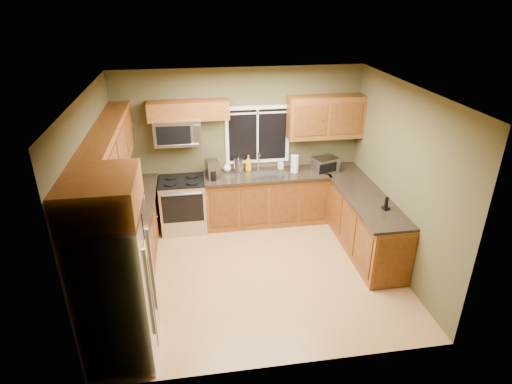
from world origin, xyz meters
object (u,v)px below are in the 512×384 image
object	(u,v)px
paper_towel_roll	(295,164)
soap_bottle_c	(227,167)
soap_bottle_a	(248,163)
refrigerator	(117,288)
soap_bottle_b	(281,164)
kettle	(238,165)
range	(183,204)
coffee_maker	(212,170)
toaster_oven	(325,165)
cordless_phone	(386,206)
microwave	(178,132)

from	to	relation	value
paper_towel_roll	soap_bottle_c	distance (m)	1.18
paper_towel_roll	soap_bottle_a	world-z (taller)	paper_towel_roll
refrigerator	soap_bottle_b	size ratio (longest dim) A/B	10.47
refrigerator	kettle	world-z (taller)	refrigerator
range	coffee_maker	world-z (taller)	coffee_maker
refrigerator	range	size ratio (longest dim) A/B	1.92
range	toaster_oven	world-z (taller)	toaster_oven
kettle	soap_bottle_b	xyz separation A→B (m)	(0.76, 0.05, -0.05)
range	kettle	distance (m)	1.17
kettle	soap_bottle_c	xyz separation A→B (m)	(-0.19, 0.07, -0.05)
toaster_oven	kettle	size ratio (longest dim) A/B	1.66
toaster_oven	soap_bottle_a	size ratio (longest dim) A/B	1.72
coffee_maker	cordless_phone	xyz separation A→B (m)	(2.41, -1.51, -0.09)
range	soap_bottle_b	distance (m)	1.85
paper_towel_roll	range	bearing A→B (deg)	-179.47
soap_bottle_a	cordless_phone	distance (m)	2.49
soap_bottle_b	cordless_phone	xyz separation A→B (m)	(1.19, -1.75, -0.03)
range	coffee_maker	bearing A→B (deg)	-4.14
range	toaster_oven	bearing A→B (deg)	-0.99
soap_bottle_a	soap_bottle_b	xyz separation A→B (m)	(0.58, 0.00, -0.06)
range	cordless_phone	distance (m)	3.36
kettle	paper_towel_roll	bearing A→B (deg)	-8.05
soap_bottle_a	soap_bottle_b	bearing A→B (deg)	0.37
coffee_maker	soap_bottle_c	bearing A→B (deg)	44.54
range	soap_bottle_b	bearing A→B (deg)	6.63
refrigerator	cordless_phone	world-z (taller)	refrigerator
coffee_maker	paper_towel_roll	world-z (taller)	paper_towel_roll
paper_towel_roll	soap_bottle_b	size ratio (longest dim) A/B	1.97
refrigerator	soap_bottle_a	world-z (taller)	refrigerator
toaster_oven	coffee_maker	distance (m)	1.96
refrigerator	soap_bottle_b	world-z (taller)	refrigerator
refrigerator	paper_towel_roll	xyz separation A→B (m)	(2.64, 2.79, 0.19)
coffee_maker	soap_bottle_b	size ratio (longest dim) A/B	1.88
paper_towel_roll	soap_bottle_c	xyz separation A→B (m)	(-1.15, 0.21, -0.07)
refrigerator	microwave	xyz separation A→B (m)	(0.69, 2.91, 0.83)
cordless_phone	refrigerator	bearing A→B (deg)	-161.38
range	microwave	world-z (taller)	microwave
coffee_maker	soap_bottle_c	xyz separation A→B (m)	(0.27, 0.27, -0.06)
refrigerator	toaster_oven	xyz separation A→B (m)	(3.18, 2.73, 0.17)
soap_bottle_b	soap_bottle_c	bearing A→B (deg)	178.48
paper_towel_roll	soap_bottle_a	bearing A→B (deg)	166.98
soap_bottle_b	soap_bottle_c	world-z (taller)	soap_bottle_c
toaster_oven	soap_bottle_c	bearing A→B (deg)	170.87
soap_bottle_c	soap_bottle_b	bearing A→B (deg)	-1.52
coffee_maker	soap_bottle_a	distance (m)	0.68
refrigerator	kettle	distance (m)	3.38
soap_bottle_c	soap_bottle_a	bearing A→B (deg)	-4.47
paper_towel_roll	soap_bottle_b	bearing A→B (deg)	137.87
microwave	soap_bottle_b	distance (m)	1.89
coffee_maker	cordless_phone	world-z (taller)	coffee_maker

